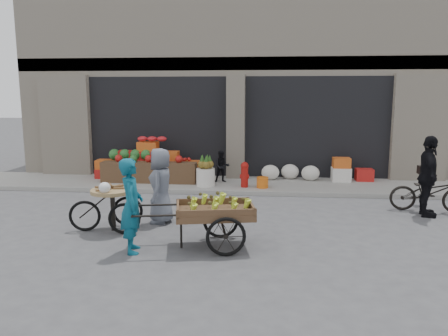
# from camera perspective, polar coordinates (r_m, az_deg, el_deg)

# --- Properties ---
(ground) EXTENTS (80.00, 80.00, 0.00)m
(ground) POSITION_cam_1_polar(r_m,az_deg,el_deg) (8.84, -0.75, -8.02)
(ground) COLOR #424244
(ground) RESTS_ON ground
(sidewalk) EXTENTS (18.00, 2.20, 0.12)m
(sidewalk) POSITION_cam_1_polar(r_m,az_deg,el_deg) (12.78, 1.24, -2.22)
(sidewalk) COLOR gray
(sidewalk) RESTS_ON ground
(building) EXTENTS (14.00, 6.45, 7.00)m
(building) POSITION_cam_1_polar(r_m,az_deg,el_deg) (16.45, 2.32, 12.01)
(building) COLOR beige
(building) RESTS_ON ground
(fruit_display) EXTENTS (3.10, 1.12, 1.24)m
(fruit_display) POSITION_cam_1_polar(r_m,az_deg,el_deg) (13.35, -9.35, 0.84)
(fruit_display) COLOR red
(fruit_display) RESTS_ON sidewalk
(pineapple_bin) EXTENTS (0.52, 0.52, 0.50)m
(pineapple_bin) POSITION_cam_1_polar(r_m,az_deg,el_deg) (12.31, -2.42, -1.21)
(pineapple_bin) COLOR silver
(pineapple_bin) RESTS_ON sidewalk
(fire_hydrant) EXTENTS (0.22, 0.22, 0.71)m
(fire_hydrant) POSITION_cam_1_polar(r_m,az_deg,el_deg) (12.13, 2.70, -0.73)
(fire_hydrant) COLOR #A5140F
(fire_hydrant) RESTS_ON sidewalk
(orange_bucket) EXTENTS (0.32, 0.32, 0.30)m
(orange_bucket) POSITION_cam_1_polar(r_m,az_deg,el_deg) (12.11, 5.05, -1.89)
(orange_bucket) COLOR orange
(orange_bucket) RESTS_ON sidewalk
(right_bay_goods) EXTENTS (3.35, 0.60, 0.70)m
(right_bay_goods) POSITION_cam_1_polar(r_m,az_deg,el_deg) (13.38, 12.68, -0.40)
(right_bay_goods) COLOR silver
(right_bay_goods) RESTS_ON sidewalk
(seated_person) EXTENTS (0.51, 0.43, 0.93)m
(seated_person) POSITION_cam_1_polar(r_m,az_deg,el_deg) (12.81, -0.28, 0.21)
(seated_person) COLOR black
(seated_person) RESTS_ON sidewalk
(banana_cart) EXTENTS (2.42, 1.33, 0.96)m
(banana_cart) POSITION_cam_1_polar(r_m,az_deg,el_deg) (7.67, -1.59, -5.36)
(banana_cart) COLOR brown
(banana_cart) RESTS_ON ground
(vendor_woman) EXTENTS (0.53, 0.67, 1.63)m
(vendor_woman) POSITION_cam_1_polar(r_m,az_deg,el_deg) (7.58, -11.97, -4.83)
(vendor_woman) COLOR #0D5269
(vendor_woman) RESTS_ON ground
(tricycle_cart) EXTENTS (1.46, 0.99, 0.95)m
(tricycle_cart) POSITION_cam_1_polar(r_m,az_deg,el_deg) (8.91, -14.38, -4.40)
(tricycle_cart) COLOR #9E7F51
(tricycle_cart) RESTS_ON ground
(vendor_grey) EXTENTS (0.51, 0.78, 1.58)m
(vendor_grey) POSITION_cam_1_polar(r_m,az_deg,el_deg) (9.22, -8.26, -2.30)
(vendor_grey) COLOR slate
(vendor_grey) RESTS_ON ground
(bicycle) EXTENTS (1.78, 0.84, 0.90)m
(bicycle) POSITION_cam_1_polar(r_m,az_deg,el_deg) (11.09, 25.23, -2.90)
(bicycle) COLOR black
(bicycle) RESTS_ON ground
(cyclist) EXTENTS (0.59, 1.10, 1.79)m
(cyclist) POSITION_cam_1_polar(r_m,az_deg,el_deg) (10.57, 25.10, -1.00)
(cyclist) COLOR black
(cyclist) RESTS_ON ground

